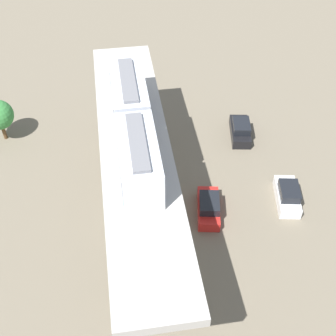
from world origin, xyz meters
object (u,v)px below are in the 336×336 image
train (134,126)px  parked_car_red (209,207)px  parked_car_white (288,195)px  parked_car_black (240,130)px

train → parked_car_red: train is taller
train → parked_car_white: size_ratio=3.04×
parked_car_white → parked_car_red: bearing=12.7°
train → parked_car_black: size_ratio=3.06×
parked_car_black → parked_car_red: same height
train → parked_car_white: 15.47m
parked_car_black → parked_car_red: size_ratio=1.00×
train → parked_car_black: train is taller
train → parked_car_white: bearing=175.8°
train → parked_car_red: 10.43m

